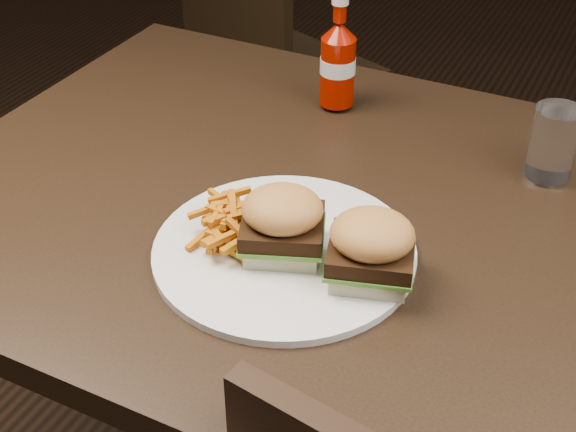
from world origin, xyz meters
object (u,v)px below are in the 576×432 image
at_px(tumbler, 553,142).
at_px(ketchup_bottle, 338,71).
at_px(chair_far, 288,76).
at_px(dining_table, 367,226).
at_px(plate, 284,251).

bearing_deg(tumbler, ketchup_bottle, 170.19).
height_order(chair_far, ketchup_bottle, ketchup_bottle).
distance_m(dining_table, ketchup_bottle, 0.30).
distance_m(chair_far, tumbler, 1.10).
bearing_deg(chair_far, tumbler, 156.10).
distance_m(plate, ketchup_bottle, 0.39).
bearing_deg(chair_far, ketchup_bottle, 141.78).
bearing_deg(dining_table, tumbler, 45.57).
bearing_deg(ketchup_bottle, plate, -75.62).
xyz_separation_m(dining_table, plate, (-0.06, -0.12, 0.03)).
bearing_deg(ketchup_bottle, chair_far, 122.24).
height_order(dining_table, chair_far, dining_table).
xyz_separation_m(chair_far, tumbler, (0.75, -0.71, 0.38)).
bearing_deg(plate, tumbler, 51.89).
distance_m(dining_table, chair_far, 1.10).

